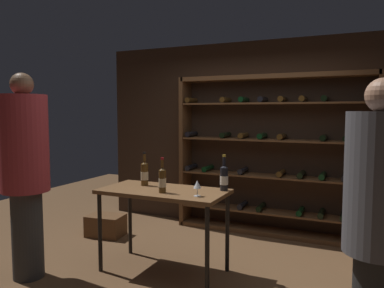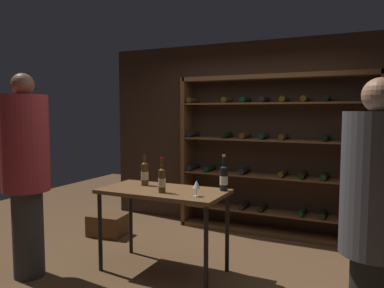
{
  "view_description": "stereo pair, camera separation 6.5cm",
  "coord_description": "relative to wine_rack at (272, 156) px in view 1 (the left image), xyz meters",
  "views": [
    {
      "loc": [
        1.47,
        -3.49,
        1.69
      ],
      "look_at": [
        -0.21,
        0.17,
        1.34
      ],
      "focal_mm": 35.35,
      "sensor_mm": 36.0,
      "label": 1
    },
    {
      "loc": [
        1.52,
        -3.47,
        1.69
      ],
      "look_at": [
        -0.21,
        0.17,
        1.34
      ],
      "focal_mm": 35.35,
      "sensor_mm": 36.0,
      "label": 2
    }
  ],
  "objects": [
    {
      "name": "tasting_table",
      "position": [
        -0.76,
        -1.67,
        -0.3
      ],
      "size": [
        1.32,
        0.66,
        0.88
      ],
      "color": "brown",
      "rests_on": "ground"
    },
    {
      "name": "person_bystander_red_print",
      "position": [
        -1.95,
        -2.38,
        0.06
      ],
      "size": [
        0.47,
        0.47,
        2.07
      ],
      "rotation": [
        0.0,
        0.0,
        1.28
      ],
      "color": "#303030",
      "rests_on": "ground"
    },
    {
      "name": "ground_plane",
      "position": [
        -0.34,
        -1.59,
        -1.08
      ],
      "size": [
        9.6,
        9.6,
        0.0
      ],
      "primitive_type": "plane",
      "color": "brown"
    },
    {
      "name": "person_guest_blue_shirt",
      "position": [
        1.23,
        -2.53,
        -0.04
      ],
      "size": [
        0.42,
        0.42,
        1.89
      ],
      "rotation": [
        0.0,
        0.0,
        2.29
      ],
      "color": "black",
      "rests_on": "ground"
    },
    {
      "name": "wine_glass_stemmed_left",
      "position": [
        -0.31,
        -1.81,
        -0.1
      ],
      "size": [
        0.07,
        0.07,
        0.15
      ],
      "color": "silver",
      "rests_on": "tasting_table"
    },
    {
      "name": "wine_bottle_red_label",
      "position": [
        -0.17,
        -1.45,
        -0.07
      ],
      "size": [
        0.08,
        0.08,
        0.37
      ],
      "color": "black",
      "rests_on": "tasting_table"
    },
    {
      "name": "wine_bottle_green_slim",
      "position": [
        -1.05,
        -1.56,
        -0.07
      ],
      "size": [
        0.08,
        0.08,
        0.37
      ],
      "color": "#4C3314",
      "rests_on": "tasting_table"
    },
    {
      "name": "wine_crate",
      "position": [
        -2.03,
        -1.0,
        -0.94
      ],
      "size": [
        0.52,
        0.4,
        0.29
      ],
      "primitive_type": "cube",
      "rotation": [
        0.0,
        0.0,
        0.12
      ],
      "color": "brown",
      "rests_on": "ground"
    },
    {
      "name": "wine_rack",
      "position": [
        0.0,
        0.0,
        0.0
      ],
      "size": [
        2.66,
        0.32,
        2.18
      ],
      "color": "brown",
      "rests_on": "ground"
    },
    {
      "name": "back_wall",
      "position": [
        -0.34,
        0.21,
        0.25
      ],
      "size": [
        4.61,
        0.1,
        2.68
      ],
      "primitive_type": "cube",
      "color": "#332319",
      "rests_on": "ground"
    },
    {
      "name": "wine_bottle_black_capsule",
      "position": [
        -0.69,
        -1.81,
        -0.08
      ],
      "size": [
        0.08,
        0.08,
        0.36
      ],
      "color": "#4C3314",
      "rests_on": "tasting_table"
    }
  ]
}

